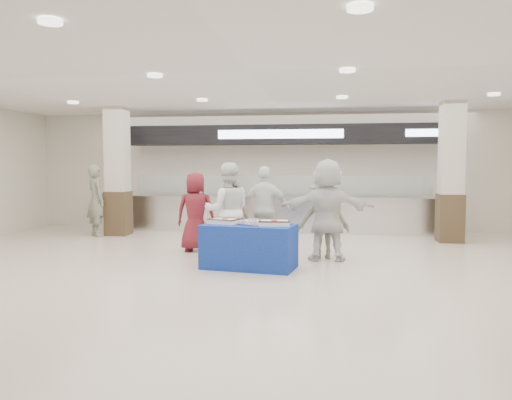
% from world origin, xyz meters
% --- Properties ---
extents(ground, '(14.00, 14.00, 0.00)m').
position_xyz_m(ground, '(0.00, 0.00, 0.00)').
color(ground, beige).
rests_on(ground, ground).
extents(serving_line, '(8.70, 0.85, 2.80)m').
position_xyz_m(serving_line, '(0.00, 5.40, 1.16)').
color(serving_line, silver).
rests_on(serving_line, ground).
extents(column_left, '(0.55, 0.55, 3.20)m').
position_xyz_m(column_left, '(-4.00, 4.20, 1.53)').
color(column_left, '#3A2A1A').
rests_on(column_left, ground).
extents(column_right, '(0.55, 0.55, 3.20)m').
position_xyz_m(column_right, '(4.00, 4.20, 1.53)').
color(column_right, '#3A2A1A').
rests_on(column_right, ground).
extents(display_table, '(1.65, 1.02, 0.75)m').
position_xyz_m(display_table, '(-0.09, 0.64, 0.38)').
color(display_table, '#163597').
rests_on(display_table, ground).
extents(sheet_cake_left, '(0.59, 0.53, 0.10)m').
position_xyz_m(sheet_cake_left, '(-0.53, 0.74, 0.80)').
color(sheet_cake_left, white).
rests_on(sheet_cake_left, display_table).
extents(sheet_cake_right, '(0.54, 0.44, 0.10)m').
position_xyz_m(sheet_cake_right, '(0.34, 0.59, 0.80)').
color(sheet_cake_right, white).
rests_on(sheet_cake_right, display_table).
extents(cupcake_tray, '(0.57, 0.53, 0.07)m').
position_xyz_m(cupcake_tray, '(-0.04, 0.68, 0.79)').
color(cupcake_tray, '#B4B3B8').
rests_on(cupcake_tray, display_table).
extents(civilian_maroon, '(0.82, 0.56, 1.62)m').
position_xyz_m(civilian_maroon, '(-1.44, 2.15, 0.81)').
color(civilian_maroon, maroon).
rests_on(civilian_maroon, ground).
extents(soldier_a, '(0.58, 0.40, 1.52)m').
position_xyz_m(soldier_a, '(-0.57, 1.80, 0.76)').
color(soldier_a, slate).
rests_on(soldier_a, ground).
extents(chef_tall, '(1.02, 0.88, 1.81)m').
position_xyz_m(chef_tall, '(-0.64, 1.52, 0.90)').
color(chef_tall, white).
rests_on(chef_tall, ground).
extents(chef_short, '(1.04, 0.47, 1.74)m').
position_xyz_m(chef_short, '(-0.02, 2.26, 0.87)').
color(chef_short, white).
rests_on(chef_short, ground).
extents(soldier_b, '(1.05, 0.68, 1.53)m').
position_xyz_m(soldier_b, '(1.15, 1.77, 0.77)').
color(soldier_b, slate).
rests_on(soldier_b, ground).
extents(civilian_white, '(1.76, 0.61, 1.88)m').
position_xyz_m(civilian_white, '(1.22, 1.54, 0.94)').
color(civilian_white, white).
rests_on(civilian_white, ground).
extents(soldier_bg, '(0.76, 0.76, 1.78)m').
position_xyz_m(soldier_bg, '(-4.45, 3.92, 0.89)').
color(soldier_bg, slate).
rests_on(soldier_bg, ground).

